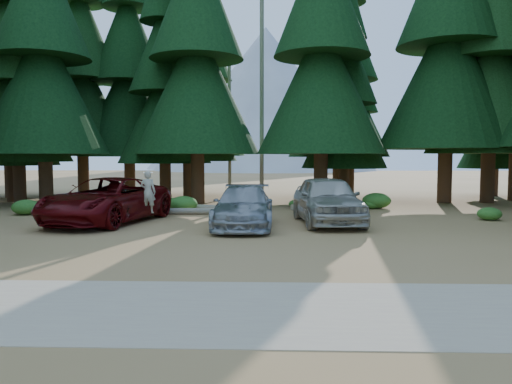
# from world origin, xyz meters

# --- Properties ---
(ground) EXTENTS (160.00, 160.00, 0.00)m
(ground) POSITION_xyz_m (0.00, 0.00, 0.00)
(ground) COLOR olive
(ground) RESTS_ON ground
(gravel_strip) EXTENTS (26.00, 3.50, 0.01)m
(gravel_strip) POSITION_xyz_m (0.00, -6.50, 0.01)
(gravel_strip) COLOR tan
(gravel_strip) RESTS_ON ground
(forest_belt_north) EXTENTS (36.00, 7.00, 22.00)m
(forest_belt_north) POSITION_xyz_m (0.00, 15.00, 0.00)
(forest_belt_north) COLOR black
(forest_belt_north) RESTS_ON ground
(snag_front) EXTENTS (0.24, 0.24, 12.00)m
(snag_front) POSITION_xyz_m (0.80, 14.50, 6.00)
(snag_front) COLOR gray
(snag_front) RESTS_ON ground
(snag_back) EXTENTS (0.20, 0.20, 10.00)m
(snag_back) POSITION_xyz_m (-1.20, 16.00, 5.00)
(snag_back) COLOR gray
(snag_back) RESTS_ON ground
(mountain_peak) EXTENTS (48.00, 50.00, 28.00)m
(mountain_peak) POSITION_xyz_m (-2.59, 88.23, 12.71)
(mountain_peak) COLOR #94969C
(mountain_peak) RESTS_ON ground
(red_pickup) EXTENTS (4.19, 6.72, 1.73)m
(red_pickup) POSITION_xyz_m (-4.89, 4.21, 0.87)
(red_pickup) COLOR #57070A
(red_pickup) RESTS_ON ground
(silver_minivan_center) EXTENTS (2.07, 5.07, 1.47)m
(silver_minivan_center) POSITION_xyz_m (0.41, 3.19, 0.74)
(silver_minivan_center) COLOR #9EA0A5
(silver_minivan_center) RESTS_ON ground
(silver_minivan_right) EXTENTS (2.64, 5.53, 1.83)m
(silver_minivan_right) POSITION_xyz_m (3.51, 4.30, 0.91)
(silver_minivan_right) COLOR #B9B2A5
(silver_minivan_right) RESTS_ON ground
(frisbee_player) EXTENTS (0.63, 0.45, 1.65)m
(frisbee_player) POSITION_xyz_m (-3.38, 4.50, 1.18)
(frisbee_player) COLOR beige
(frisbee_player) RESTS_ON ground
(log_left) EXTENTS (3.89, 0.44, 0.28)m
(log_left) POSITION_xyz_m (-2.21, 7.11, 0.14)
(log_left) COLOR gray
(log_left) RESTS_ON ground
(log_mid) EXTENTS (3.49, 0.88, 0.29)m
(log_mid) POSITION_xyz_m (-1.04, 8.49, 0.14)
(log_mid) COLOR gray
(log_mid) RESTS_ON ground
(log_right) EXTENTS (4.17, 2.46, 0.29)m
(log_right) POSITION_xyz_m (4.37, 10.03, 0.15)
(log_right) COLOR gray
(log_right) RESTS_ON ground
(shrub_far_left) EXTENTS (1.20, 1.20, 0.66)m
(shrub_far_left) POSITION_xyz_m (-9.34, 6.76, 0.33)
(shrub_far_left) COLOR #1B5A1B
(shrub_far_left) RESTS_ON ground
(shrub_left) EXTENTS (0.99, 0.99, 0.54)m
(shrub_left) POSITION_xyz_m (-3.41, 9.33, 0.27)
(shrub_left) COLOR #1B5A1B
(shrub_left) RESTS_ON ground
(shrub_center_left) EXTENTS (1.31, 1.31, 0.72)m
(shrub_center_left) POSITION_xyz_m (-2.68, 8.21, 0.36)
(shrub_center_left) COLOR #1B5A1B
(shrub_center_left) RESTS_ON ground
(shrub_center_right) EXTENTS (0.76, 0.76, 0.42)m
(shrub_center_right) POSITION_xyz_m (2.61, 10.00, 0.21)
(shrub_center_right) COLOR #1B5A1B
(shrub_center_right) RESTS_ON ground
(shrub_right) EXTENTS (0.81, 0.81, 0.45)m
(shrub_right) POSITION_xyz_m (6.29, 9.79, 0.22)
(shrub_right) COLOR #1B5A1B
(shrub_right) RESTS_ON ground
(shrub_far_right) EXTENTS (1.39, 1.39, 0.76)m
(shrub_far_right) POSITION_xyz_m (6.55, 10.00, 0.38)
(shrub_far_right) COLOR #1B5A1B
(shrub_far_right) RESTS_ON ground
(shrub_edge_east) EXTENTS (0.94, 0.94, 0.51)m
(shrub_edge_east) POSITION_xyz_m (10.10, 5.50, 0.26)
(shrub_edge_east) COLOR #1B5A1B
(shrub_edge_east) RESTS_ON ground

